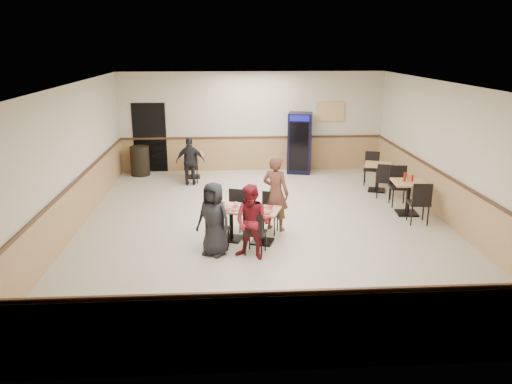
{
  "coord_description": "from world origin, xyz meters",
  "views": [
    {
      "loc": [
        -0.85,
        -10.12,
        3.79
      ],
      "look_at": [
        -0.23,
        -0.5,
        0.92
      ],
      "focal_mm": 35.0,
      "sensor_mm": 36.0,
      "label": 1
    }
  ],
  "objects": [
    {
      "name": "diner_man_opposite",
      "position": [
        0.2,
        -0.23,
        0.8
      ],
      "size": [
        0.7,
        0.63,
        1.6
      ],
      "primitive_type": "imported",
      "rotation": [
        0.0,
        0.0,
        2.6
      ],
      "color": "brown",
      "rests_on": "ground"
    },
    {
      "name": "condiment_caddy",
      "position": [
        3.32,
        0.62,
        0.86
      ],
      "size": [
        0.23,
        0.06,
        0.2
      ],
      "color": "#AF120C",
      "rests_on": "side_table_near"
    },
    {
      "name": "side_table_near_chair_south",
      "position": [
        3.35,
        -0.05,
        0.49
      ],
      "size": [
        0.49,
        0.49,
        0.98
      ],
      "primitive_type": null,
      "rotation": [
        0.0,
        0.0,
        3.05
      ],
      "color": "black",
      "rests_on": "ground"
    },
    {
      "name": "pepsi_cooler",
      "position": [
        1.42,
        4.59,
        0.91
      ],
      "size": [
        0.82,
        0.82,
        1.82
      ],
      "rotation": [
        0.0,
        0.0,
        -0.22
      ],
      "color": "black",
      "rests_on": "ground"
    },
    {
      "name": "ground",
      "position": [
        0.0,
        0.0,
        0.0
      ],
      "size": [
        10.0,
        10.0,
        0.0
      ],
      "primitive_type": "plane",
      "color": "beige",
      "rests_on": "ground"
    },
    {
      "name": "diner_woman_right",
      "position": [
        -0.37,
        -1.68,
        0.7
      ],
      "size": [
        0.84,
        0.78,
        1.4
      ],
      "primitive_type": "imported",
      "rotation": [
        0.0,
        0.0,
        -0.47
      ],
      "color": "maroon",
      "rests_on": "ground"
    },
    {
      "name": "back_table",
      "position": [
        -1.79,
        4.2,
        0.47
      ],
      "size": [
        0.7,
        0.7,
        0.71
      ],
      "rotation": [
        0.0,
        0.0,
        0.06
      ],
      "color": "black",
      "rests_on": "ground"
    },
    {
      "name": "trash_bin",
      "position": [
        -3.37,
        4.55,
        0.44
      ],
      "size": [
        0.56,
        0.56,
        0.88
      ],
      "primitive_type": "cylinder",
      "color": "black",
      "rests_on": "ground"
    },
    {
      "name": "tabletop_clutter",
      "position": [
        -0.44,
        -0.89,
        0.71
      ],
      "size": [
        1.16,
        0.72,
        0.12
      ],
      "rotation": [
        0.0,
        0.0,
        -0.32
      ],
      "color": "#BB0C2C",
      "rests_on": "main_table"
    },
    {
      "name": "main_table",
      "position": [
        -0.43,
        -0.84,
        0.46
      ],
      "size": [
        1.41,
        1.01,
        0.69
      ],
      "rotation": [
        0.0,
        0.0,
        -0.32
      ],
      "color": "black",
      "rests_on": "ground"
    },
    {
      "name": "back_table_chair_lone",
      "position": [
        -1.79,
        3.63,
        0.45
      ],
      "size": [
        0.44,
        0.44,
        0.9
      ],
      "primitive_type": null,
      "rotation": [
        0.0,
        0.0,
        3.2
      ],
      "color": "black",
      "rests_on": "ground"
    },
    {
      "name": "diner_woman_left",
      "position": [
        -1.07,
        -1.45,
        0.7
      ],
      "size": [
        0.81,
        0.73,
        1.39
      ],
      "primitive_type": "imported",
      "rotation": [
        0.0,
        0.0,
        -0.54
      ],
      "color": "black",
      "rests_on": "ground"
    },
    {
      "name": "side_table_far_chair_south",
      "position": [
        3.21,
        1.88,
        0.47
      ],
      "size": [
        0.55,
        0.55,
        0.94
      ],
      "primitive_type": null,
      "rotation": [
        0.0,
        0.0,
        2.81
      ],
      "color": "black",
      "rests_on": "ground"
    },
    {
      "name": "side_table_near",
      "position": [
        3.35,
        0.57,
        0.51
      ],
      "size": [
        0.79,
        0.79,
        0.77
      ],
      "rotation": [
        0.0,
        0.0,
        -0.09
      ],
      "color": "black",
      "rests_on": "ground"
    },
    {
      "name": "side_table_near_chair_north",
      "position": [
        3.35,
        1.19,
        0.49
      ],
      "size": [
        0.49,
        0.49,
        0.98
      ],
      "primitive_type": null,
      "rotation": [
        0.0,
        0.0,
        -0.09
      ],
      "color": "black",
      "rests_on": "ground"
    },
    {
      "name": "lone_diner",
      "position": [
        -1.79,
        3.4,
        0.67
      ],
      "size": [
        0.79,
        0.34,
        1.34
      ],
      "primitive_type": "imported",
      "rotation": [
        0.0,
        0.0,
        3.16
      ],
      "color": "black",
      "rests_on": "ground"
    },
    {
      "name": "main_chairs",
      "position": [
        -0.48,
        -0.83,
        0.43
      ],
      "size": [
        1.54,
        1.78,
        0.87
      ],
      "rotation": [
        0.0,
        0.0,
        -0.32
      ],
      "color": "black",
      "rests_on": "ground"
    },
    {
      "name": "side_table_far",
      "position": [
        3.21,
        2.47,
        0.49
      ],
      "size": [
        0.88,
        0.88,
        0.74
      ],
      "rotation": [
        0.0,
        0.0,
        -0.33
      ],
      "color": "black",
      "rests_on": "ground"
    },
    {
      "name": "room_shell",
      "position": [
        1.78,
        2.55,
        0.58
      ],
      "size": [
        10.0,
        10.0,
        10.0
      ],
      "color": "silver",
      "rests_on": "ground"
    },
    {
      "name": "side_table_far_chair_north",
      "position": [
        3.21,
        3.06,
        0.47
      ],
      "size": [
        0.55,
        0.55,
        0.94
      ],
      "primitive_type": null,
      "rotation": [
        0.0,
        0.0,
        -0.33
      ],
      "color": "black",
      "rests_on": "ground"
    }
  ]
}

